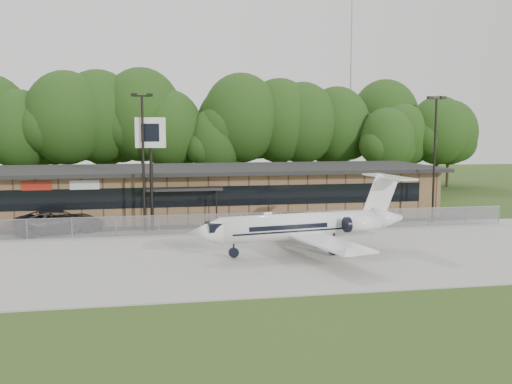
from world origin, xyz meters
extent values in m
plane|color=#334D1B|center=(0.00, 0.00, 0.00)|extent=(160.00, 160.00, 0.00)
cube|color=#9E9B93|center=(0.00, 8.00, 0.04)|extent=(64.00, 18.00, 0.08)
cube|color=#383835|center=(0.00, 19.50, 0.03)|extent=(50.00, 9.00, 0.06)
cube|color=brown|center=(0.00, 24.00, 2.00)|extent=(40.00, 10.00, 4.00)
cube|color=black|center=(0.00, 18.98, 2.30)|extent=(36.00, 0.08, 1.60)
cube|color=black|center=(0.00, 23.50, 4.15)|extent=(41.00, 11.50, 0.30)
cube|color=black|center=(-2.00, 18.40, 3.00)|extent=(6.00, 1.60, 0.20)
cube|color=#A82514|center=(-13.00, 18.95, 3.40)|extent=(2.20, 0.06, 0.70)
cube|color=silver|center=(-9.50, 18.95, 3.40)|extent=(2.20, 0.06, 0.70)
cube|color=gray|center=(0.00, 15.00, 0.75)|extent=(46.00, 0.03, 1.50)
cube|color=gray|center=(0.00, 15.00, 1.50)|extent=(46.00, 0.04, 0.04)
cylinder|color=gray|center=(22.00, 48.00, 12.50)|extent=(0.20, 0.20, 25.00)
cylinder|color=black|center=(-5.00, 16.50, 5.00)|extent=(0.18, 0.18, 10.00)
cube|color=black|center=(-5.00, 16.50, 10.05)|extent=(1.20, 0.12, 0.12)
cube|color=black|center=(-5.55, 16.50, 10.12)|extent=(0.45, 0.30, 0.22)
cube|color=black|center=(-4.45, 16.50, 10.12)|extent=(0.45, 0.30, 0.22)
cylinder|color=black|center=(18.00, 16.50, 5.00)|extent=(0.18, 0.18, 10.00)
cube|color=black|center=(18.00, 16.50, 10.05)|extent=(1.20, 0.12, 0.12)
cube|color=black|center=(17.45, 16.50, 10.12)|extent=(0.45, 0.30, 0.22)
cube|color=black|center=(18.55, 16.50, 10.12)|extent=(0.45, 0.30, 0.22)
cylinder|color=white|center=(4.47, 7.44, 1.71)|extent=(10.17, 3.09, 1.61)
cone|color=white|center=(-1.49, 6.53, 1.71)|extent=(2.23, 1.89, 1.61)
cone|color=white|center=(10.53, 8.35, 1.86)|extent=(2.42, 1.92, 1.61)
cube|color=white|center=(5.46, 4.23, 1.26)|extent=(3.09, 6.29, 0.12)
cube|color=white|center=(4.47, 10.79, 1.26)|extent=(3.09, 6.29, 0.12)
cylinder|color=white|center=(8.23, 6.74, 1.86)|extent=(2.32, 1.22, 0.90)
cylinder|color=white|center=(7.86, 9.22, 1.86)|extent=(2.32, 1.22, 0.90)
cube|color=white|center=(10.03, 8.28, 3.31)|extent=(2.46, 0.51, 3.02)
cube|color=white|center=(10.62, 8.37, 4.57)|extent=(1.98, 4.76, 0.10)
cube|color=black|center=(-0.79, 6.64, 1.99)|extent=(1.17, 1.34, 0.50)
cube|color=black|center=(6.26, 7.71, 0.35)|extent=(1.15, 2.50, 0.70)
cylinder|color=black|center=(0.30, 6.80, 0.35)|extent=(0.69, 0.69, 0.22)
imported|color=#323234|center=(-11.18, 17.34, 0.89)|extent=(6.94, 4.60, 1.77)
cylinder|color=black|center=(-4.45, 16.80, 4.05)|extent=(0.27, 0.27, 8.11)
cube|color=silver|center=(-4.45, 16.80, 7.40)|extent=(2.24, 0.52, 2.23)
cube|color=black|center=(-4.47, 16.67, 7.40)|extent=(1.31, 0.20, 1.32)
camera|label=1|loc=(-4.29, -26.03, 7.97)|focal=40.00mm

